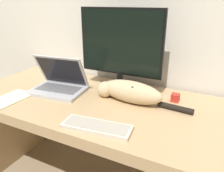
{
  "coord_description": "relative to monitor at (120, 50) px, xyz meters",
  "views": [
    {
      "loc": [
        0.6,
        -0.65,
        1.28
      ],
      "look_at": [
        0.11,
        0.34,
        0.84
      ],
      "focal_mm": 35.0,
      "sensor_mm": 36.0,
      "label": 1
    }
  ],
  "objects": [
    {
      "name": "external_keyboard",
      "position": [
        0.11,
        -0.49,
        -0.25
      ],
      "size": [
        0.34,
        0.15,
        0.02
      ],
      "rotation": [
        0.0,
        0.0,
        0.12
      ],
      "color": "beige",
      "rests_on": "desk"
    },
    {
      "name": "paper_notepad",
      "position": [
        -0.52,
        -0.45,
        -0.26
      ],
      "size": [
        0.17,
        0.26,
        0.01
      ],
      "color": "#F4EFC6",
      "rests_on": "desk"
    },
    {
      "name": "desk",
      "position": [
        -0.04,
        -0.22,
        -0.4
      ],
      "size": [
        1.71,
        0.75,
        0.72
      ],
      "color": "tan",
      "rests_on": "ground_plane"
    },
    {
      "name": "cat",
      "position": [
        0.13,
        -0.15,
        -0.2
      ],
      "size": [
        0.57,
        0.17,
        0.13
      ],
      "rotation": [
        0.0,
        0.0,
        -0.08
      ],
      "color": "#D1B284",
      "rests_on": "desk"
    },
    {
      "name": "laptop",
      "position": [
        -0.34,
        -0.21,
        -0.22
      ],
      "size": [
        0.36,
        0.28,
        0.23
      ],
      "rotation": [
        0.0,
        0.0,
        0.11
      ],
      "color": "#B7B7BC",
      "rests_on": "desk"
    },
    {
      "name": "small_toy",
      "position": [
        0.37,
        -0.03,
        -0.24
      ],
      "size": [
        0.05,
        0.05,
        0.05
      ],
      "color": "red",
      "rests_on": "desk"
    },
    {
      "name": "monitor",
      "position": [
        0.0,
        0.0,
        0.0
      ],
      "size": [
        0.55,
        0.24,
        0.52
      ],
      "color": "black",
      "rests_on": "desk"
    }
  ]
}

